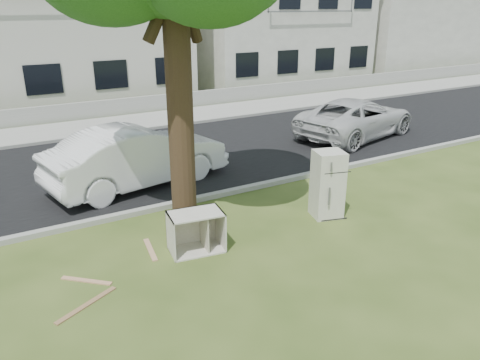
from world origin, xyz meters
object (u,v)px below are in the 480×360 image
cabinet (196,232)px  car_center (138,156)px  car_right (356,118)px  fridge (328,184)px

cabinet → car_center: (0.22, 3.95, 0.39)m
car_right → cabinet: bearing=105.6°
fridge → car_right: size_ratio=0.31×
fridge → car_right: (5.27, 4.67, -0.07)m
fridge → car_center: bearing=142.9°
car_center → car_right: size_ratio=0.97×
fridge → car_right: bearing=57.7°
car_center → car_right: bearing=-96.3°
car_center → car_right: (8.24, 0.70, -0.10)m
fridge → cabinet: 3.21m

